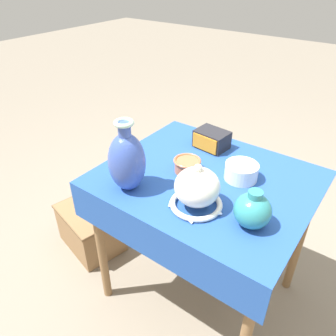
% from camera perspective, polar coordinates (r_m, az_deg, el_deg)
% --- Properties ---
extents(ground_plane, '(14.00, 14.00, 0.00)m').
position_cam_1_polar(ground_plane, '(2.01, 5.29, -20.22)').
color(ground_plane, gray).
extents(display_table, '(0.91, 0.78, 0.78)m').
position_cam_1_polar(display_table, '(1.50, 6.36, -4.61)').
color(display_table, olive).
rests_on(display_table, ground_plane).
extents(vase_tall_bulbous, '(0.15, 0.15, 0.31)m').
position_cam_1_polar(vase_tall_bulbous, '(1.32, -7.18, 1.24)').
color(vase_tall_bulbous, '#3851A8').
rests_on(vase_tall_bulbous, display_table).
extents(vase_dome_bell, '(0.21, 0.22, 0.19)m').
position_cam_1_polar(vase_dome_bell, '(1.24, 5.06, -3.79)').
color(vase_dome_bell, white).
rests_on(vase_dome_bell, display_table).
extents(mosaic_tile_box, '(0.17, 0.14, 0.09)m').
position_cam_1_polar(mosaic_tile_box, '(1.66, 7.59, 4.96)').
color(mosaic_tile_box, '#232328').
rests_on(mosaic_tile_box, display_table).
extents(cup_wide_terracotta, '(0.12, 0.12, 0.06)m').
position_cam_1_polar(cup_wide_terracotta, '(1.47, 3.35, 0.55)').
color(cup_wide_terracotta, '#BC6642').
rests_on(cup_wide_terracotta, display_table).
extents(jar_round_teal, '(0.14, 0.14, 0.15)m').
position_cam_1_polar(jar_round_teal, '(1.20, 14.51, -7.13)').
color(jar_round_teal, teal).
rests_on(jar_round_teal, display_table).
extents(pot_squat_porcelain, '(0.14, 0.14, 0.07)m').
position_cam_1_polar(pot_squat_porcelain, '(1.45, 12.64, -0.60)').
color(pot_squat_porcelain, white).
rests_on(pot_squat_porcelain, display_table).
extents(wooden_crate, '(0.46, 0.38, 0.28)m').
position_cam_1_polar(wooden_crate, '(2.18, -13.32, -9.96)').
color(wooden_crate, olive).
rests_on(wooden_crate, ground_plane).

